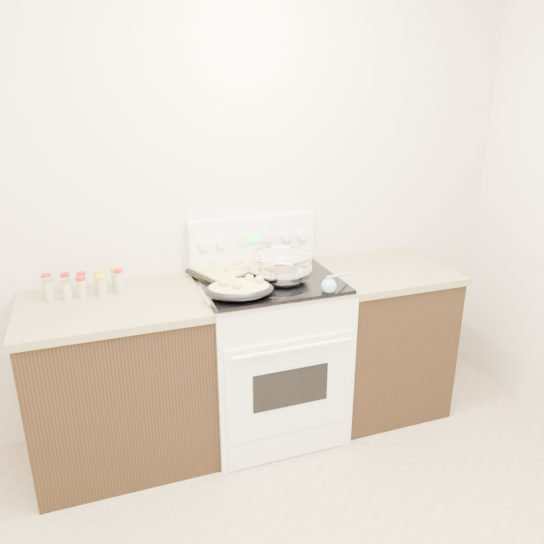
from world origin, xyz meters
name	(u,v)px	position (x,y,z in m)	size (l,w,h in m)	color
room_shell	(327,194)	(0.00, 0.00, 1.70)	(4.10, 3.60, 2.75)	beige
counter_left	(121,381)	(-0.48, 1.43, 0.46)	(0.93, 0.67, 0.92)	black
counter_right	(379,337)	(1.08, 1.43, 0.46)	(0.73, 0.67, 0.92)	black
kitchen_range	(269,352)	(0.35, 1.42, 0.49)	(0.78, 0.73, 1.22)	white
mixing_bowl	(281,267)	(0.40, 1.37, 1.02)	(0.37, 0.37, 0.20)	silver
roasting_pan	(239,288)	(0.12, 1.22, 0.99)	(0.39, 0.30, 0.11)	black
baking_sheet	(233,269)	(0.20, 1.60, 0.96)	(0.53, 0.45, 0.06)	black
wooden_spoon	(274,275)	(0.39, 1.44, 0.95)	(0.10, 0.27, 0.04)	#B07350
blue_ladle	(330,285)	(0.59, 1.15, 0.98)	(0.24, 0.18, 0.10)	#81B2C1
spice_jars	(84,284)	(-0.61, 1.58, 0.98)	(0.40, 0.15, 0.13)	#BFB28C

